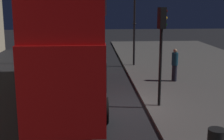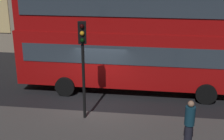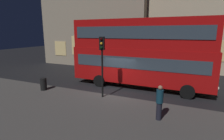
# 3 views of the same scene
# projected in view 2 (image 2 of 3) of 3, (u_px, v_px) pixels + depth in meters

# --- Properties ---
(ground_plane) EXTENTS (80.00, 80.00, 0.00)m
(ground_plane) POSITION_uv_depth(u_px,v_px,m) (98.00, 105.00, 14.44)
(ground_plane) COLOR black
(double_decker_bus) EXTENTS (11.22, 2.90, 5.46)m
(double_decker_bus) POSITION_uv_depth(u_px,v_px,m) (129.00, 32.00, 15.28)
(double_decker_bus) COLOR #9E0C0C
(double_decker_bus) RESTS_ON ground
(traffic_light_near_kerb) EXTENTS (0.37, 0.39, 4.06)m
(traffic_light_near_kerb) POSITION_uv_depth(u_px,v_px,m) (83.00, 51.00, 12.06)
(traffic_light_near_kerb) COLOR black
(traffic_light_near_kerb) RESTS_ON sidewalk_slab
(pedestrian) EXTENTS (0.35, 0.35, 1.80)m
(pedestrian) POSITION_uv_depth(u_px,v_px,m) (189.00, 124.00, 10.60)
(pedestrian) COLOR black
(pedestrian) RESTS_ON sidewalk_slab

